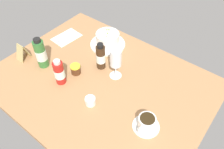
{
  "coord_description": "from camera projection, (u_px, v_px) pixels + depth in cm",
  "views": [
    {
      "loc": [
        -53.2,
        58.24,
        87.95
      ],
      "look_at": [
        -3.97,
        -4.26,
        4.21
      ],
      "focal_mm": 36.16,
      "sensor_mm": 36.0,
      "label": 1
    }
  ],
  "objects": [
    {
      "name": "jam_jar",
      "position": [
        76.0,
        69.0,
        1.2
      ],
      "size": [
        5.43,
        5.43,
        5.32
      ],
      "color": "#4E2A16",
      "rests_on": "ground_plane"
    },
    {
      "name": "wine_glass",
      "position": [
        116.0,
        59.0,
        1.12
      ],
      "size": [
        6.5,
        6.5,
        17.6
      ],
      "color": "white",
      "rests_on": "ground_plane"
    },
    {
      "name": "coffee_cup",
      "position": [
        146.0,
        123.0,
        0.97
      ],
      "size": [
        12.12,
        12.74,
        6.44
      ],
      "color": "white",
      "rests_on": "ground_plane"
    },
    {
      "name": "menu_card",
      "position": [
        22.0,
        52.0,
        1.27
      ],
      "size": [
        5.57,
        7.08,
        9.67
      ],
      "color": "tan",
      "rests_on": "ground_plane"
    },
    {
      "name": "creamer_jug",
      "position": [
        90.0,
        101.0,
        1.07
      ],
      "size": [
        5.08,
        5.89,
        4.73
      ],
      "color": "white",
      "rests_on": "ground_plane"
    },
    {
      "name": "sauce_bottle_brown",
      "position": [
        101.0,
        57.0,
        1.2
      ],
      "size": [
        5.09,
        5.09,
        16.0
      ],
      "color": "#382314",
      "rests_on": "ground_plane"
    },
    {
      "name": "cutlery_setting",
      "position": [
        66.0,
        37.0,
        1.43
      ],
      "size": [
        13.2,
        18.09,
        0.9
      ],
      "color": "white",
      "rests_on": "ground_plane"
    },
    {
      "name": "sauce_bottle_red",
      "position": [
        59.0,
        72.0,
        1.13
      ],
      "size": [
        5.33,
        5.33,
        14.82
      ],
      "color": "#B21E19",
      "rests_on": "ground_plane"
    },
    {
      "name": "sauce_bottle_green",
      "position": [
        41.0,
        54.0,
        1.2
      ],
      "size": [
        5.85,
        5.85,
        18.2
      ],
      "color": "#337233",
      "rests_on": "ground_plane"
    },
    {
      "name": "ground_plane",
      "position": [
        101.0,
        83.0,
        1.19
      ],
      "size": [
        110.0,
        84.0,
        3.0
      ],
      "primitive_type": "cube",
      "color": "#B27F51"
    },
    {
      "name": "porridge_bowl",
      "position": [
        108.0,
        40.0,
        1.36
      ],
      "size": [
        21.34,
        21.34,
        9.13
      ],
      "color": "white",
      "rests_on": "ground_plane"
    }
  ]
}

